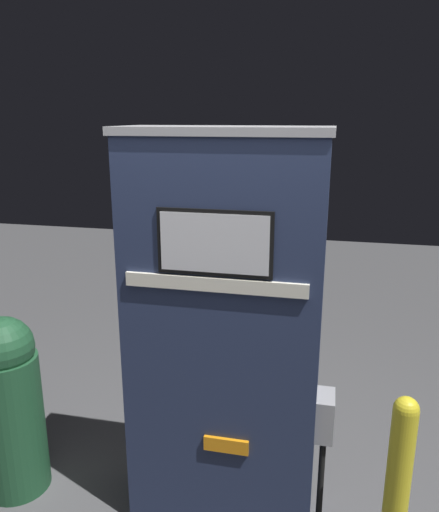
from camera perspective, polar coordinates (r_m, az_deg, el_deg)
gas_pump at (r=2.65m, az=0.53°, el=-9.38°), size 1.10×0.44×2.16m
safety_bollard at (r=2.66m, az=19.59°, el=-24.18°), size 0.11×0.11×1.03m
trash_bin at (r=3.31m, az=-22.90°, el=-15.28°), size 0.38×0.38×1.11m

